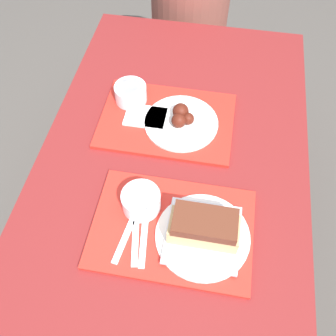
% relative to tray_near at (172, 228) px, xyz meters
% --- Properties ---
extents(ground_plane, '(12.00, 12.00, 0.00)m').
position_rel_tray_near_xyz_m(ground_plane, '(-0.04, 0.18, -0.73)').
color(ground_plane, '#4C4742').
extents(picnic_table, '(0.79, 1.41, 0.73)m').
position_rel_tray_near_xyz_m(picnic_table, '(-0.04, 0.18, -0.11)').
color(picnic_table, maroon).
rests_on(picnic_table, ground_plane).
extents(picnic_bench_far, '(0.75, 0.28, 0.45)m').
position_rel_tray_near_xyz_m(picnic_bench_far, '(-0.04, 1.11, -0.36)').
color(picnic_bench_far, maroon).
rests_on(picnic_bench_far, ground_plane).
extents(tray_near, '(0.41, 0.29, 0.01)m').
position_rel_tray_near_xyz_m(tray_near, '(0.00, 0.00, 0.00)').
color(tray_near, red).
rests_on(tray_near, picnic_table).
extents(tray_far, '(0.41, 0.29, 0.01)m').
position_rel_tray_near_xyz_m(tray_far, '(-0.08, 0.36, 0.00)').
color(tray_far, red).
rests_on(tray_far, picnic_table).
extents(bowl_coleslaw_near, '(0.10, 0.10, 0.06)m').
position_rel_tray_near_xyz_m(bowl_coleslaw_near, '(-0.09, 0.05, 0.04)').
color(bowl_coleslaw_near, silver).
rests_on(bowl_coleslaw_near, tray_near).
extents(brisket_sandwich_plate, '(0.24, 0.24, 0.10)m').
position_rel_tray_near_xyz_m(brisket_sandwich_plate, '(0.08, -0.01, 0.04)').
color(brisket_sandwich_plate, white).
rests_on(brisket_sandwich_plate, tray_near).
extents(plastic_fork_near, '(0.05, 0.17, 0.00)m').
position_rel_tray_near_xyz_m(plastic_fork_near, '(-0.09, -0.04, 0.01)').
color(plastic_fork_near, white).
rests_on(plastic_fork_near, tray_near).
extents(plastic_knife_near, '(0.04, 0.17, 0.00)m').
position_rel_tray_near_xyz_m(plastic_knife_near, '(-0.07, -0.04, 0.01)').
color(plastic_knife_near, white).
rests_on(plastic_knife_near, tray_near).
extents(plastic_spoon_near, '(0.04, 0.17, 0.00)m').
position_rel_tray_near_xyz_m(plastic_spoon_near, '(-0.11, -0.04, 0.01)').
color(plastic_spoon_near, white).
rests_on(plastic_spoon_near, tray_near).
extents(condiment_packet, '(0.04, 0.03, 0.01)m').
position_rel_tray_near_xyz_m(condiment_packet, '(0.02, 0.07, 0.01)').
color(condiment_packet, teal).
rests_on(condiment_packet, tray_near).
extents(bowl_coleslaw_far, '(0.10, 0.10, 0.06)m').
position_rel_tray_near_xyz_m(bowl_coleslaw_far, '(-0.21, 0.43, 0.04)').
color(bowl_coleslaw_far, silver).
rests_on(bowl_coleslaw_far, tray_far).
extents(wings_plate_far, '(0.23, 0.23, 0.06)m').
position_rel_tray_near_xyz_m(wings_plate_far, '(-0.03, 0.35, 0.02)').
color(wings_plate_far, white).
rests_on(wings_plate_far, tray_far).
extents(napkin_far, '(0.13, 0.09, 0.01)m').
position_rel_tray_near_xyz_m(napkin_far, '(-0.15, 0.36, 0.01)').
color(napkin_far, white).
rests_on(napkin_far, tray_far).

